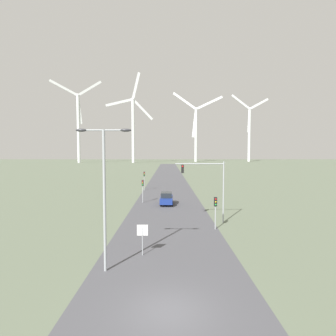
{
  "coord_description": "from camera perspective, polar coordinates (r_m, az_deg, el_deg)",
  "views": [
    {
      "loc": [
        -0.01,
        -12.14,
        7.59
      ],
      "look_at": [
        0.0,
        18.75,
        5.8
      ],
      "focal_mm": 28.0,
      "sensor_mm": 36.0,
      "label": 1
    }
  ],
  "objects": [
    {
      "name": "wind_turbine_left",
      "position": [
        204.59,
        -7.64,
        9.54
      ],
      "size": [
        34.44,
        12.73,
        69.03
      ],
      "color": "silver",
      "rests_on": "ground"
    },
    {
      "name": "car_approaching",
      "position": [
        38.62,
        -0.36,
        -6.64
      ],
      "size": [
        1.91,
        4.15,
        1.83
      ],
      "color": "navy",
      "rests_on": "ground"
    },
    {
      "name": "traffic_light_post_near_right",
      "position": [
        26.52,
        10.28,
        -8.09
      ],
      "size": [
        0.28,
        0.33,
        3.22
      ],
      "color": "#93999E",
      "rests_on": "ground"
    },
    {
      "name": "wind_turbine_right",
      "position": [
        240.43,
        17.26,
        8.11
      ],
      "size": [
        34.89,
        9.51,
        57.12
      ],
      "color": "silver",
      "rests_on": "ground"
    },
    {
      "name": "road_surface",
      "position": [
        60.61,
        -0.01,
        -3.87
      ],
      "size": [
        10.0,
        240.0,
        0.01
      ],
      "color": "#47474C",
      "rests_on": "ground"
    },
    {
      "name": "stop_sign_near",
      "position": [
        20.02,
        -5.61,
        -14.11
      ],
      "size": [
        0.81,
        0.07,
        2.29
      ],
      "color": "#93999E",
      "rests_on": "ground"
    },
    {
      "name": "traffic_light_post_near_left",
      "position": [
        40.05,
        -5.55,
        -3.92
      ],
      "size": [
        0.28,
        0.34,
        3.48
      ],
      "color": "#93999E",
      "rests_on": "ground"
    },
    {
      "name": "ground_plane",
      "position": [
        14.31,
        0.04,
        -28.7
      ],
      "size": [
        600.0,
        600.0,
        0.0
      ],
      "primitive_type": "plane",
      "color": "#5B6651"
    },
    {
      "name": "streetlamp",
      "position": [
        17.02,
        -13.74,
        -2.79
      ],
      "size": [
        3.48,
        0.32,
        9.1
      ],
      "color": "#93999E",
      "rests_on": "ground"
    },
    {
      "name": "wind_turbine_center",
      "position": [
        227.19,
        6.07,
        8.57
      ],
      "size": [
        41.79,
        5.95,
        59.54
      ],
      "color": "silver",
      "rests_on": "ground"
    },
    {
      "name": "traffic_light_mast_overhead",
      "position": [
        28.56,
        8.52,
        -2.37
      ],
      "size": [
        5.29,
        0.35,
        6.66
      ],
      "color": "#93999E",
      "rests_on": "ground"
    },
    {
      "name": "traffic_light_post_mid_left",
      "position": [
        53.03,
        -5.22,
        -1.9
      ],
      "size": [
        0.28,
        0.33,
        3.79
      ],
      "color": "#93999E",
      "rests_on": "ground"
    },
    {
      "name": "wind_turbine_far_left",
      "position": [
        216.93,
        -18.97,
        9.55
      ],
      "size": [
        34.59,
        17.93,
        65.05
      ],
      "color": "silver",
      "rests_on": "ground"
    }
  ]
}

